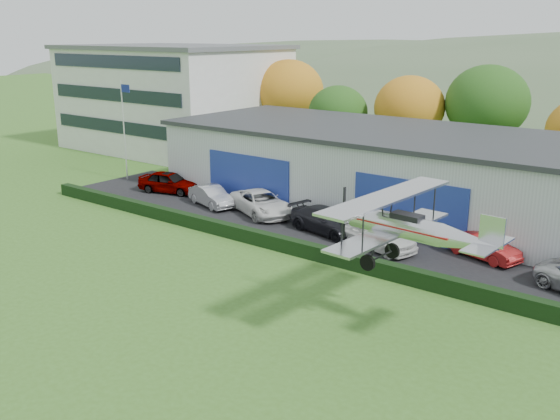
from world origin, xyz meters
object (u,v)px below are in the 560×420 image
Objects in this scene: car_3 at (327,221)px; car_4 at (379,235)px; car_5 at (483,246)px; biplane at (409,226)px; car_0 at (169,182)px; car_1 at (211,196)px; office_block at (174,97)px; flagpole at (124,122)px; hangar at (451,177)px; car_2 at (261,203)px.

car_3 is 3.92m from car_4.
car_5 is 10.42m from biplane.
biplane reaches higher than car_0.
car_1 is at bearing -113.18° from car_0.
office_block reaches higher than car_0.
biplane is (9.24, -8.39, 3.57)m from car_3.
car_0 reaches higher than car_4.
office_block reaches higher than car_5.
flagpole reaches higher than car_0.
hangar is 20.34m from car_0.
car_1 is at bearing -37.55° from office_block.
car_4 is (32.45, -15.43, -4.38)m from office_block.
car_2 is at bearing 152.57° from biplane.
hangar is at bearing -30.16° from car_2.
flagpole is at bearing 67.23° from car_0.
hangar reaches higher than car_2.
office_block is 40.12m from car_5.
car_3 is 1.26× the size of car_5.
office_block is 24.40m from car_1.
flagpole is 1.73× the size of car_4.
hangar is 16.90m from biplane.
car_1 is 0.91× the size of car_4.
office_block is 4.39× the size of car_0.
flagpole reaches higher than hangar.
flagpole is 7.06m from car_0.
hangar is at bearing 52.37° from car_5.
hangar is at bearing -18.89° from car_3.
car_5 is at bearing -69.50° from car_1.
biplane is (37.83, -23.13, -0.85)m from office_block.
biplane reaches higher than hangar.
car_0 reaches higher than car_5.
hangar is 5.08× the size of flagpole.
flagpole is 1.57× the size of car_3.
biplane reaches higher than car_3.
flagpole is at bearing -166.49° from hangar.
car_2 is 14.57m from car_5.
car_3 is (20.47, -1.74, -4.00)m from flagpole.
hangar is 9.09m from car_3.
flagpole reaches higher than car_5.
car_1 is at bearing 110.51° from car_5.
car_5 is at bearing -53.65° from car_4.
flagpole is at bearing 98.70° from car_4.
car_4 is at bearing -93.74° from hangar.
office_block reaches higher than biplane.
flagpole is 1.45× the size of car_2.
car_2 is at bearing -106.12° from car_0.
flagpole is 24.77m from car_4.
flagpole is 1.02× the size of biplane.
car_1 is 0.77× the size of car_2.
car_4 is (-0.55, -8.41, -1.82)m from hangar.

